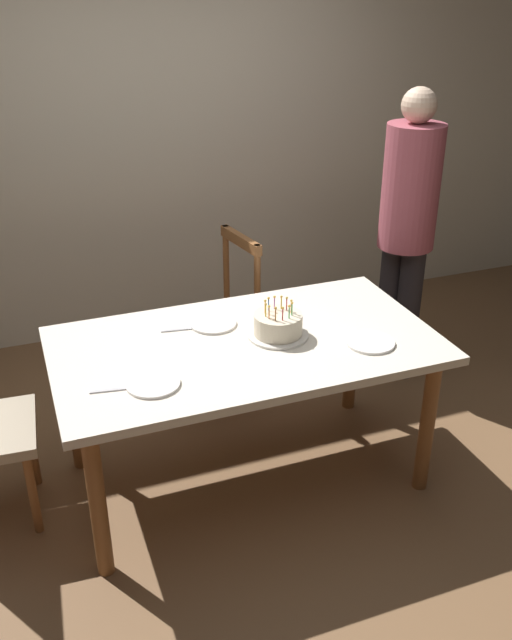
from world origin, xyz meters
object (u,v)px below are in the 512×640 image
at_px(plate_far_side, 213,323).
at_px(dining_table, 246,358).
at_px(plate_near_guest, 370,342).
at_px(person_guest, 407,221).
at_px(plate_near_celebrant, 153,384).
at_px(chair_spindle_back, 216,322).
at_px(birthday_cake, 278,326).

bearing_deg(plate_far_side, dining_table, -68.04).
xyz_separation_m(plate_near_guest, person_guest, (0.69, 0.85, 0.22)).
relative_size(plate_near_celebrant, plate_near_guest, 1.00).
bearing_deg(chair_spindle_back, birthday_cake, -86.33).
relative_size(plate_near_celebrant, chair_spindle_back, 0.23).
bearing_deg(chair_spindle_back, plate_far_side, -108.08).
bearing_deg(person_guest, dining_table, -152.29).
relative_size(plate_near_guest, chair_spindle_back, 0.23).
height_order(plate_far_side, chair_spindle_back, chair_spindle_back).
relative_size(plate_near_celebrant, person_guest, 0.13).
height_order(dining_table, plate_far_side, plate_far_side).
xyz_separation_m(plate_near_guest, chair_spindle_back, (-0.41, 1.01, -0.30)).
xyz_separation_m(birthday_cake, chair_spindle_back, (-0.05, 0.80, -0.35)).
bearing_deg(plate_far_side, plate_near_guest, -35.32).
height_order(plate_near_celebrant, chair_spindle_back, chair_spindle_back).
bearing_deg(dining_table, plate_near_guest, -22.46).
height_order(dining_table, chair_spindle_back, chair_spindle_back).
distance_m(birthday_cake, plate_near_guest, 0.42).
bearing_deg(birthday_cake, plate_far_side, 138.55).
distance_m(birthday_cake, person_guest, 1.24).
bearing_deg(person_guest, chair_spindle_back, 171.45).
bearing_deg(plate_near_guest, birthday_cake, 149.43).
distance_m(chair_spindle_back, person_guest, 1.23).
distance_m(dining_table, birthday_cake, 0.21).
height_order(plate_far_side, plate_near_guest, same).
relative_size(dining_table, plate_near_guest, 7.82).
xyz_separation_m(birthday_cake, plate_near_guest, (0.36, -0.21, -0.05)).
distance_m(plate_near_celebrant, plate_near_guest, 0.99).
distance_m(dining_table, person_guest, 1.40).
xyz_separation_m(birthday_cake, person_guest, (1.05, 0.63, 0.17)).
bearing_deg(plate_near_celebrant, plate_far_side, 47.79).
relative_size(plate_near_celebrant, plate_far_side, 1.00).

